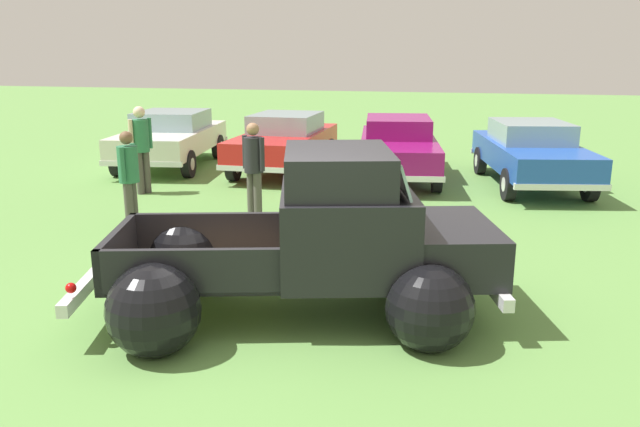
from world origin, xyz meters
The scene contains 9 objects.
ground_plane centered at (0.00, 0.00, 0.00)m, with size 80.00×80.00×0.00m, color #609347.
vintage_pickup_truck centered at (0.37, 0.10, 0.76)m, with size 4.96×3.65×1.96m.
show_car_0 centered at (-5.67, 8.47, 0.78)m, with size 2.53×4.63×1.43m.
show_car_1 centered at (-2.60, 8.52, 0.78)m, with size 1.88×4.45×1.43m.
show_car_2 centered at (0.26, 8.32, 0.78)m, with size 2.45×4.90×1.43m.
show_car_3 centered at (3.25, 8.09, 0.78)m, with size 2.63×4.74×1.43m.
spectator_0 centered at (-1.83, 4.01, 0.99)m, with size 0.51×0.46×1.73m.
spectator_1 centered at (-3.63, 2.82, 0.95)m, with size 0.37×0.54×1.67m.
spectator_2 centered at (-4.79, 5.35, 1.06)m, with size 0.46×0.50×1.85m.
Camera 1 is at (1.95, -6.59, 2.98)m, focal length 35.49 mm.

